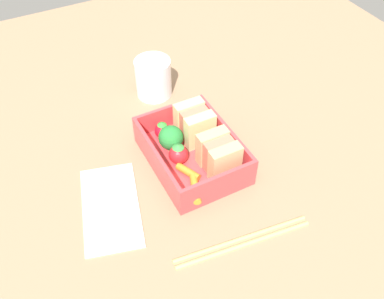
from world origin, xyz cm
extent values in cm
cube|color=#937154|center=(0.00, 0.00, -1.00)|extent=(120.00, 120.00, 2.00)
cube|color=#E03F43|center=(0.00, 0.00, 0.60)|extent=(17.50, 12.82, 1.20)
cube|color=#E03F43|center=(0.00, 6.11, 3.19)|extent=(17.50, 0.60, 3.97)
cube|color=#E03F43|center=(0.00, -6.11, 3.19)|extent=(17.50, 0.60, 3.97)
cube|color=#E03F43|center=(-8.45, 0.00, 3.19)|extent=(0.60, 11.62, 3.97)
cube|color=#E03F43|center=(8.45, 0.00, 3.19)|extent=(0.60, 11.62, 3.97)
cube|color=#DCC685|center=(-5.85, 2.48, 4.04)|extent=(1.93, 4.96, 5.68)
cube|color=#D87259|center=(-3.92, 2.48, 4.04)|extent=(1.93, 4.56, 5.23)
cube|color=#DCC685|center=(-2.00, 2.48, 4.04)|extent=(1.93, 4.96, 5.68)
cube|color=tan|center=(2.00, 2.48, 4.04)|extent=(1.93, 4.96, 5.68)
cube|color=#D87259|center=(3.92, 2.48, 4.04)|extent=(1.93, 4.56, 5.23)
cube|color=tan|center=(5.85, 2.48, 4.04)|extent=(1.93, 4.96, 5.68)
sphere|color=red|center=(-6.26, -2.26, 2.50)|extent=(2.60, 2.60, 2.60)
cone|color=green|center=(-6.26, -2.26, 4.10)|extent=(1.56, 1.56, 0.60)
cylinder|color=#95D371|center=(-2.89, -2.28, 1.82)|extent=(1.18, 1.18, 1.25)
sphere|color=#267C34|center=(-2.89, -2.28, 3.84)|extent=(3.98, 3.98, 3.98)
sphere|color=red|center=(0.35, -2.40, 2.73)|extent=(3.06, 3.06, 3.06)
cone|color=#378C3E|center=(0.35, -2.40, 4.56)|extent=(1.84, 1.84, 0.60)
cylinder|color=orange|center=(3.14, -2.31, 1.78)|extent=(4.19, 2.72, 1.16)
cylinder|color=orange|center=(6.56, -2.88, 1.79)|extent=(5.21, 2.90, 1.18)
cylinder|color=tan|center=(16.12, -0.75, 0.35)|extent=(3.07, 19.91, 0.70)
cylinder|color=tan|center=(17.08, -0.87, 0.35)|extent=(3.07, 19.91, 0.70)
cylinder|color=white|center=(-18.82, 1.78, 3.61)|extent=(6.63, 6.63, 7.22)
cube|color=silver|center=(2.60, -14.85, 0.20)|extent=(17.32, 11.98, 0.40)
camera|label=1|loc=(41.37, -21.58, 51.20)|focal=40.00mm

